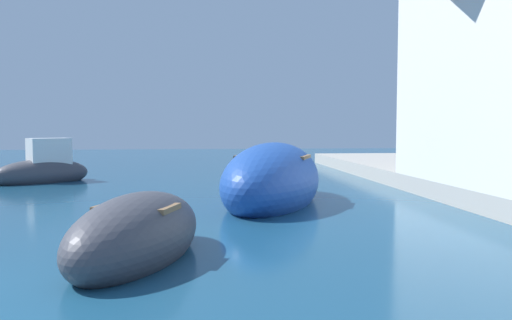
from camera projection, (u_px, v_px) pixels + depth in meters
quay_promenade at (246, 294)px, 5.23m from camera, size 44.00×32.00×0.50m
moored_boat_0 at (44, 170)px, 18.01m from camera, size 3.36×2.98×1.80m
moored_boat_1 at (273, 181)px, 13.08m from camera, size 4.02×5.86×2.02m
moored_boat_5 at (137, 236)px, 7.52m from camera, size 2.40×3.69×1.27m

